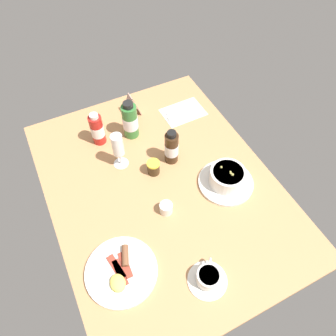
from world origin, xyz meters
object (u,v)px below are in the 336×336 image
Objects in this scene: cutlery_setting at (182,112)px; breakfast_plate at (121,271)px; porridge_bowl at (227,178)px; creamer_jug at (166,208)px; jam_jar at (153,168)px; wine_glass at (118,147)px; sauce_bottle_brown at (171,148)px; coffee_cup at (208,278)px; sauce_bottle_red at (97,129)px; sauce_bottle_green at (131,121)px; menu_card at (131,106)px.

cutlery_setting is 0.82× the size of breakfast_plate.
cutlery_setting is at bearing -4.66° from porridge_bowl.
cutlery_setting is 77.63cm from breakfast_plate.
creamer_jug is 18.37cm from jam_jar.
wine_glass is (-15.37, 36.43, 10.36)cm from cutlery_setting.
breakfast_plate is at bearing 134.22° from sauce_bottle_brown.
sauce_bottle_red is (71.77, 11.24, 4.57)cm from coffee_cup.
breakfast_plate is at bearing 154.19° from sauce_bottle_green.
creamer_jug is (-0.68, 26.26, -1.40)cm from porridge_bowl.
coffee_cup is 0.78× the size of sauce_bottle_brown.
sauce_bottle_red is at bearing 13.49° from creamer_jug.
wine_glass is (27.89, 6.70, 8.37)cm from creamer_jug.
sauce_bottle_red is at bearing -12.28° from breakfast_plate.
jam_jar is at bearing 178.72° from sauce_bottle_green.
cutlery_setting is 3.22× the size of jam_jar.
creamer_jug is 52.93cm from menu_card.
coffee_cup is 0.78× the size of wine_glass.
coffee_cup is at bearing 158.04° from cutlery_setting.
cutlery_setting is 1.73× the size of menu_card.
sauce_bottle_green is at bearing -38.41° from wine_glass.
porridge_bowl is 3.55× the size of jam_jar.
coffee_cup is 27.85cm from breakfast_plate.
porridge_bowl is 42.85cm from cutlery_setting.
sauce_bottle_red is (42.69, 36.66, 3.55)cm from porridge_bowl.
coffee_cup is at bearing 166.49° from sauce_bottle_brown.
menu_card is (24.28, -15.02, -5.06)cm from wine_glass.
sauce_bottle_brown reaches higher than cutlery_setting.
sauce_bottle_green is 0.77× the size of breakfast_plate.
coffee_cup is 80.97cm from menu_card.
jam_jar is 10.78cm from sauce_bottle_brown.
wine_glass is at bearing -21.15° from breakfast_plate.
sauce_bottle_red is 0.66× the size of breakfast_plate.
menu_card is at bearing -8.64° from jam_jar.
coffee_cup is 69.64cm from sauce_bottle_green.
creamer_jug is 29.88cm from wine_glass.
breakfast_plate is at bearing 140.86° from jam_jar.
sauce_bottle_green reaches higher than sauce_bottle_brown.
porridge_bowl is 1.67× the size of coffee_cup.
sauce_bottle_green is at bearing -25.81° from breakfast_plate.
jam_jar is (17.41, 23.12, -0.59)cm from porridge_bowl.
menu_card is at bearing -9.05° from creamer_jug.
porridge_bowl is at bearing -126.98° from jam_jar.
jam_jar is at bearing -134.90° from wine_glass.
breakfast_plate is (-57.22, 12.45, -6.24)cm from sauce_bottle_red.
porridge_bowl is 54.56cm from menu_card.
coffee_cup is 2.24× the size of creamer_jug.
wine_glass is at bearing 69.58° from sauce_bottle_brown.
coffee_cup is 72.79cm from sauce_bottle_red.
sauce_bottle_red reaches higher than menu_card.
menu_card is (31.48, 4.33, -1.87)cm from sauce_bottle_brown.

